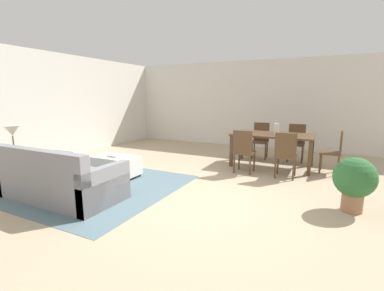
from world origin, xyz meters
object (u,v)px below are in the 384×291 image
object	(u,v)px
table_lamp	(12,132)
dining_table	(273,138)
dining_chair_near_left	(244,149)
potted_plant	(354,180)
dining_chair_head_east	(335,149)
couch	(59,181)
side_table	(16,161)
vase_centerpiece	(276,129)
book_on_ottoman	(115,156)
dining_chair_far_right	(296,140)
dining_chair_near_right	(286,153)
ottoman_table	(115,165)
dining_chair_far_left	(261,138)

from	to	relation	value
table_lamp	dining_table	bearing A→B (deg)	41.63
dining_chair_near_left	potted_plant	distance (m)	2.28
dining_chair_near_left	dining_chair_head_east	distance (m)	1.92
couch	side_table	bearing A→B (deg)	175.57
vase_centerpiece	potted_plant	world-z (taller)	vase_centerpiece
couch	book_on_ottoman	bearing A→B (deg)	90.64
side_table	dining_chair_far_right	world-z (taller)	dining_chair_far_right
dining_chair_near_left	dining_chair_near_right	world-z (taller)	same
table_lamp	dining_chair_far_right	xyz separation A→B (m)	(4.35, 4.32, -0.46)
vase_centerpiece	book_on_ottoman	xyz separation A→B (m)	(-2.72, -2.28, -0.44)
ottoman_table	book_on_ottoman	world-z (taller)	book_on_ottoman
table_lamp	dining_chair_head_east	size ratio (longest dim) A/B	0.57
ottoman_table	vase_centerpiece	size ratio (longest dim) A/B	3.96
dining_chair_head_east	book_on_ottoman	size ratio (longest dim) A/B	3.54
table_lamp	dining_table	size ratio (longest dim) A/B	0.29
ottoman_table	vase_centerpiece	xyz separation A→B (m)	(2.75, 2.27, 0.64)
side_table	dining_chair_far_right	size ratio (longest dim) A/B	0.62
couch	potted_plant	bearing A→B (deg)	20.05
ottoman_table	book_on_ottoman	distance (m)	0.20
potted_plant	ottoman_table	bearing A→B (deg)	-177.20
dining_chair_near_right	dining_chair_far_right	distance (m)	1.69
vase_centerpiece	dining_chair_near_left	bearing A→B (deg)	-120.34
dining_chair_head_east	dining_chair_far_right	bearing A→B (deg)	135.17
ottoman_table	dining_table	distance (m)	3.54
table_lamp	dining_chair_head_east	bearing A→B (deg)	33.73
dining_table	side_table	bearing A→B (deg)	-138.37
dining_chair_far_right	potted_plant	world-z (taller)	dining_chair_far_right
side_table	dining_chair_far_left	size ratio (longest dim) A/B	0.62
dining_chair_near_right	dining_chair_far_right	world-z (taller)	same
dining_table	book_on_ottoman	size ratio (longest dim) A/B	6.87
dining_table	ottoman_table	bearing A→B (deg)	-139.62
dining_chair_far_left	potted_plant	bearing A→B (deg)	-56.04
ottoman_table	potted_plant	distance (m)	4.19
ottoman_table	book_on_ottoman	size ratio (longest dim) A/B	3.77
side_table	potted_plant	xyz separation A→B (m)	(5.41, 1.41, 0.01)
dining_chair_head_east	potted_plant	bearing A→B (deg)	-84.14
table_lamp	dining_chair_far_right	bearing A→B (deg)	44.81
dining_chair_near_right	book_on_ottoman	xyz separation A→B (m)	(-3.06, -1.44, -0.08)
potted_plant	side_table	bearing A→B (deg)	-165.42
ottoman_table	dining_chair_far_left	bearing A→B (deg)	54.34
dining_chair_near_left	vase_centerpiece	distance (m)	1.06
ottoman_table	dining_chair_head_east	world-z (taller)	dining_chair_head_east
couch	dining_chair_near_right	bearing A→B (deg)	41.90
dining_table	dining_chair_near_right	xyz separation A→B (m)	(0.41, -0.85, -0.16)
side_table	book_on_ottoman	bearing A→B (deg)	43.20
book_on_ottoman	potted_plant	bearing A→B (deg)	2.99
dining_table	dining_chair_far_right	distance (m)	0.96
table_lamp	dining_table	distance (m)	5.24
side_table	dining_chair_near_right	world-z (taller)	dining_chair_near_right
vase_centerpiece	side_table	bearing A→B (deg)	-138.95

